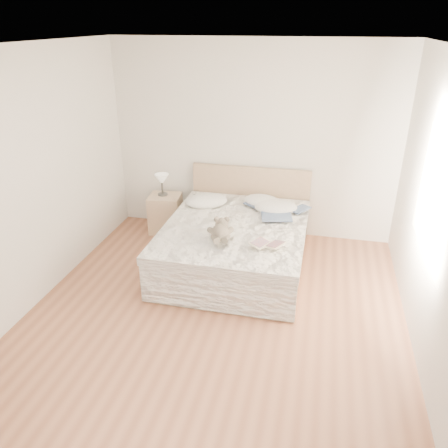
{
  "coord_description": "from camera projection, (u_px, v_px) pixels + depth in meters",
  "views": [
    {
      "loc": [
        0.97,
        -3.66,
        2.9
      ],
      "look_at": [
        -0.13,
        1.05,
        0.62
      ],
      "focal_mm": 35.0,
      "sensor_mm": 36.0,
      "label": 1
    }
  ],
  "objects": [
    {
      "name": "wall_right",
      "position": [
        442.0,
        222.0,
        3.67
      ],
      "size": [
        0.02,
        4.5,
        2.7
      ],
      "primitive_type": "cube",
      "color": "silver",
      "rests_on": "ground"
    },
    {
      "name": "pillow_left",
      "position": [
        206.0,
        201.0,
        5.97
      ],
      "size": [
        0.69,
        0.6,
        0.17
      ],
      "primitive_type": "ellipsoid",
      "rotation": [
        0.0,
        0.0,
        0.41
      ],
      "color": "white",
      "rests_on": "bed"
    },
    {
      "name": "ceiling",
      "position": [
        210.0,
        46.0,
        3.51
      ],
      "size": [
        4.0,
        4.5,
        0.0
      ],
      "primitive_type": "cube",
      "color": "white",
      "rests_on": "ground"
    },
    {
      "name": "photo_book",
      "position": [
        204.0,
        199.0,
        6.07
      ],
      "size": [
        0.4,
        0.34,
        0.03
      ],
      "primitive_type": "cube",
      "rotation": [
        0.0,
        0.0,
        0.37
      ],
      "color": "white",
      "rests_on": "bed"
    },
    {
      "name": "window",
      "position": [
        435.0,
        198.0,
        3.9
      ],
      "size": [
        0.02,
        1.3,
        1.1
      ],
      "primitive_type": "cube",
      "color": "white",
      "rests_on": "wall_right"
    },
    {
      "name": "pillow_middle",
      "position": [
        263.0,
        202.0,
        5.95
      ],
      "size": [
        0.63,
        0.53,
        0.16
      ],
      "primitive_type": "ellipsoid",
      "rotation": [
        0.0,
        0.0,
        -0.34
      ],
      "color": "white",
      "rests_on": "bed"
    },
    {
      "name": "bed",
      "position": [
        236.0,
        243.0,
        5.58
      ],
      "size": [
        1.72,
        2.14,
        1.0
      ],
      "color": "tan",
      "rests_on": "floor"
    },
    {
      "name": "blouse",
      "position": [
        276.0,
        212.0,
        5.64
      ],
      "size": [
        0.71,
        0.74,
        0.02
      ],
      "primitive_type": null,
      "rotation": [
        0.0,
        0.0,
        0.19
      ],
      "color": "#394C6E",
      "rests_on": "bed"
    },
    {
      "name": "pillow_right",
      "position": [
        276.0,
        207.0,
        5.77
      ],
      "size": [
        0.62,
        0.48,
        0.17
      ],
      "primitive_type": "ellipsoid",
      "rotation": [
        0.0,
        0.0,
        0.16
      ],
      "color": "white",
      "rests_on": "bed"
    },
    {
      "name": "childrens_book",
      "position": [
        268.0,
        244.0,
        4.84
      ],
      "size": [
        0.41,
        0.37,
        0.02
      ],
      "primitive_type": "cube",
      "rotation": [
        0.0,
        0.0,
        -0.48
      ],
      "color": "beige",
      "rests_on": "bed"
    },
    {
      "name": "table_lamp",
      "position": [
        162.0,
        180.0,
        6.3
      ],
      "size": [
        0.26,
        0.26,
        0.32
      ],
      "color": "#45413C",
      "rests_on": "nightstand"
    },
    {
      "name": "teddy_bear",
      "position": [
        220.0,
        238.0,
        4.94
      ],
      "size": [
        0.35,
        0.43,
        0.2
      ],
      "primitive_type": null,
      "rotation": [
        0.0,
        0.0,
        0.25
      ],
      "color": "#63594D",
      "rests_on": "bed"
    },
    {
      "name": "nightstand",
      "position": [
        166.0,
        213.0,
        6.48
      ],
      "size": [
        0.49,
        0.45,
        0.56
      ],
      "primitive_type": "cube",
      "rotation": [
        0.0,
        0.0,
        0.12
      ],
      "color": "tan",
      "rests_on": "floor"
    },
    {
      "name": "wall_back",
      "position": [
        252.0,
        142.0,
        6.06
      ],
      "size": [
        4.0,
        0.02,
        2.7
      ],
      "primitive_type": "cube",
      "color": "silver",
      "rests_on": "ground"
    },
    {
      "name": "wall_left",
      "position": [
        24.0,
        185.0,
        4.49
      ],
      "size": [
        0.02,
        4.5,
        2.7
      ],
      "primitive_type": "cube",
      "color": "silver",
      "rests_on": "ground"
    },
    {
      "name": "wall_front",
      "position": [
        95.0,
        374.0,
        2.1
      ],
      "size": [
        4.0,
        0.02,
        2.7
      ],
      "primitive_type": "cube",
      "color": "silver",
      "rests_on": "ground"
    },
    {
      "name": "floor",
      "position": [
        213.0,
        318.0,
        4.66
      ],
      "size": [
        4.0,
        4.5,
        0.0
      ],
      "primitive_type": "cube",
      "color": "brown",
      "rests_on": "ground"
    }
  ]
}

